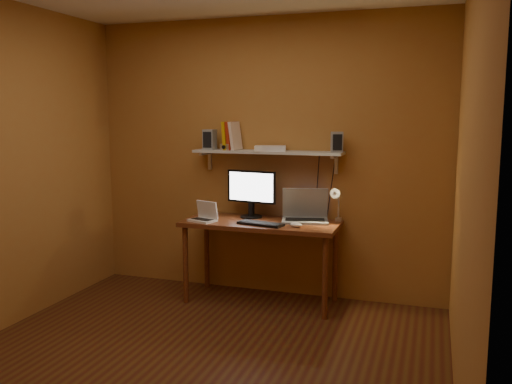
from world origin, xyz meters
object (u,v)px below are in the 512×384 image
(mouse, at_px, (296,225))
(speaker_left, at_px, (210,140))
(wall_shelf, at_px, (267,152))
(keyboard, at_px, (261,224))
(netbook, at_px, (205,215))
(router, at_px, (270,148))
(monitor, at_px, (251,191))
(shelf_camera, at_px, (225,147))
(desk_lamp, at_px, (337,200))
(laptop, at_px, (305,213))
(desk, at_px, (261,231))
(speaker_right, at_px, (337,142))

(mouse, height_order, speaker_left, speaker_left)
(wall_shelf, xyz_separation_m, keyboard, (0.05, -0.35, -0.60))
(netbook, distance_m, router, 0.85)
(monitor, height_order, keyboard, monitor)
(speaker_left, xyz_separation_m, shelf_camera, (0.17, -0.05, -0.07))
(shelf_camera, bearing_deg, netbook, -108.52)
(netbook, height_order, desk_lamp, desk_lamp)
(laptop, distance_m, mouse, 0.29)
(monitor, bearing_deg, keyboard, -49.46)
(speaker_left, bearing_deg, monitor, -0.47)
(wall_shelf, xyz_separation_m, desk_lamp, (0.66, -0.07, -0.40))
(laptop, distance_m, desk_lamp, 0.32)
(desk, bearing_deg, shelf_camera, 161.35)
(desk, xyz_separation_m, desk_lamp, (0.66, 0.13, 0.29))
(shelf_camera, bearing_deg, keyboard, -32.87)
(desk_lamp, height_order, shelf_camera, shelf_camera)
(shelf_camera, bearing_deg, wall_shelf, 8.75)
(wall_shelf, height_order, speaker_right, speaker_right)
(desk_lamp, distance_m, speaker_left, 1.33)
(wall_shelf, distance_m, keyboard, 0.69)
(desk_lamp, bearing_deg, speaker_right, 108.39)
(laptop, distance_m, netbook, 0.91)
(monitor, xyz_separation_m, netbook, (-0.34, -0.30, -0.20))
(laptop, bearing_deg, wall_shelf, 159.28)
(netbook, bearing_deg, desk, 35.34)
(keyboard, height_order, speaker_right, speaker_right)
(desk, height_order, monitor, monitor)
(wall_shelf, bearing_deg, desk_lamp, -5.88)
(mouse, bearing_deg, laptop, 91.37)
(keyboard, distance_m, speaker_right, 0.98)
(wall_shelf, xyz_separation_m, monitor, (-0.14, -0.04, -0.36))
(monitor, distance_m, keyboard, 0.43)
(desk_lamp, distance_m, shelf_camera, 1.14)
(monitor, relative_size, speaker_left, 2.56)
(mouse, relative_size, speaker_right, 0.60)
(laptop, bearing_deg, router, 161.67)
(desk, height_order, speaker_left, speaker_left)
(desk, bearing_deg, speaker_left, 162.47)
(netbook, height_order, keyboard, netbook)
(mouse, bearing_deg, speaker_left, 164.35)
(monitor, bearing_deg, laptop, 7.82)
(desk_lamp, bearing_deg, wall_shelf, 174.12)
(desk, bearing_deg, wall_shelf, 90.00)
(speaker_right, bearing_deg, router, 164.35)
(desk, relative_size, laptop, 3.00)
(desk_lamp, height_order, router, router)
(desk, height_order, wall_shelf, wall_shelf)
(desk_lamp, bearing_deg, laptop, 176.00)
(shelf_camera, bearing_deg, desk, -18.65)
(laptop, xyz_separation_m, speaker_right, (0.27, 0.04, 0.64))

